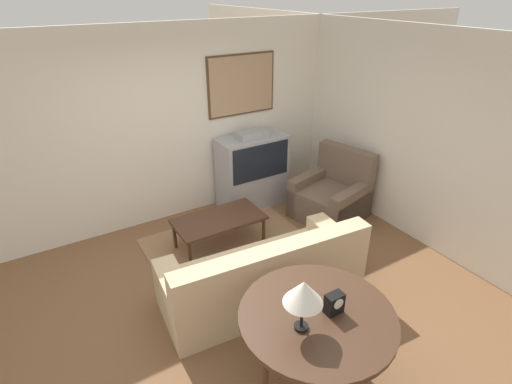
# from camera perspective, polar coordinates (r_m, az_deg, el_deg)

# --- Properties ---
(ground_plane) EXTENTS (12.00, 12.00, 0.00)m
(ground_plane) POSITION_cam_1_polar(r_m,az_deg,el_deg) (4.61, -2.05, -14.77)
(ground_plane) COLOR brown
(wall_back) EXTENTS (12.00, 0.10, 2.70)m
(wall_back) POSITION_cam_1_polar(r_m,az_deg,el_deg) (5.65, -12.93, 8.93)
(wall_back) COLOR silver
(wall_back) RESTS_ON ground_plane
(wall_right) EXTENTS (0.06, 12.00, 2.70)m
(wall_right) POSITION_cam_1_polar(r_m,az_deg,el_deg) (5.49, 22.50, 6.87)
(wall_right) COLOR silver
(wall_right) RESTS_ON ground_plane
(area_rug) EXTENTS (2.05, 1.59, 0.01)m
(area_rug) POSITION_cam_1_polar(r_m,az_deg,el_deg) (5.36, -3.75, -7.75)
(area_rug) COLOR #99704C
(area_rug) RESTS_ON ground_plane
(tv) EXTENTS (1.03, 0.53, 1.19)m
(tv) POSITION_cam_1_polar(r_m,az_deg,el_deg) (6.12, -0.57, 3.10)
(tv) COLOR #9E9EA3
(tv) RESTS_ON ground_plane
(couch) EXTENTS (2.22, 1.02, 0.85)m
(couch) POSITION_cam_1_polar(r_m,az_deg,el_deg) (4.39, 1.18, -12.04)
(couch) COLOR #CCB289
(couch) RESTS_ON ground_plane
(armchair) EXTENTS (1.09, 1.09, 1.00)m
(armchair) POSITION_cam_1_polar(r_m,az_deg,el_deg) (5.99, 10.74, -0.62)
(armchair) COLOR brown
(armchair) RESTS_ON ground_plane
(coffee_table) EXTENTS (1.14, 0.61, 0.43)m
(coffee_table) POSITION_cam_1_polar(r_m,az_deg,el_deg) (5.18, -5.32, -4.13)
(coffee_table) COLOR #472D1E
(coffee_table) RESTS_ON ground_plane
(console_table) EXTENTS (1.25, 1.25, 0.81)m
(console_table) POSITION_cam_1_polar(r_m,az_deg,el_deg) (3.35, 8.74, -17.69)
(console_table) COLOR #472D1E
(console_table) RESTS_ON ground_plane
(table_lamp) EXTENTS (0.30, 0.30, 0.44)m
(table_lamp) POSITION_cam_1_polar(r_m,az_deg,el_deg) (2.95, 6.79, -14.13)
(table_lamp) COLOR black
(table_lamp) RESTS_ON console_table
(mantel_clock) EXTENTS (0.15, 0.10, 0.18)m
(mantel_clock) POSITION_cam_1_polar(r_m,az_deg,el_deg) (3.28, 11.11, -15.34)
(mantel_clock) COLOR black
(mantel_clock) RESTS_ON console_table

